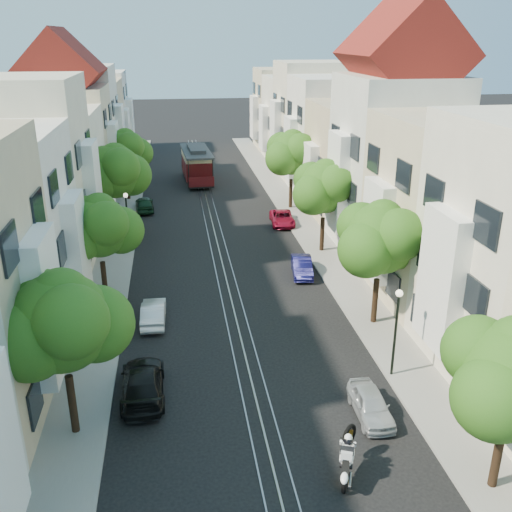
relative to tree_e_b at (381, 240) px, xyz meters
name	(u,v)px	position (x,y,z in m)	size (l,w,h in m)	color
ground	(212,222)	(-7.26, 19.02, -4.73)	(200.00, 200.00, 0.00)	black
sidewalk_east	(298,218)	(-0.01, 19.02, -4.67)	(2.50, 80.00, 0.12)	gray
sidewalk_west	(123,225)	(-14.51, 19.02, -4.67)	(2.50, 80.00, 0.12)	gray
rail_left	(205,222)	(-7.81, 19.02, -4.72)	(0.06, 80.00, 0.02)	gray
rail_slot	(212,222)	(-7.26, 19.02, -4.72)	(0.06, 80.00, 0.02)	gray
rail_right	(219,222)	(-6.71, 19.02, -4.72)	(0.06, 80.00, 0.02)	gray
lane_line	(212,222)	(-7.26, 19.02, -4.73)	(0.08, 80.00, 0.01)	tan
townhouses_east	(355,156)	(4.61, 18.94, 0.45)	(7.75, 72.00, 12.00)	beige
townhouses_west	(55,166)	(-19.13, 18.94, 0.35)	(7.75, 72.00, 11.76)	silver
tree_e_b	(381,240)	(0.00, 0.00, 0.00)	(4.93, 4.08, 6.68)	black
tree_e_c	(325,189)	(0.00, 11.00, -0.13)	(4.84, 3.99, 6.52)	black
tree_e_d	(292,154)	(0.00, 22.00, 0.13)	(5.01, 4.16, 6.85)	black
tree_w_a	(63,324)	(-14.40, -7.00, 0.00)	(4.93, 4.08, 6.68)	black
tree_w_b	(100,228)	(-14.40, 5.00, -0.34)	(4.72, 3.87, 6.27)	black
tree_w_c	(115,173)	(-14.40, 16.00, 0.34)	(5.13, 4.28, 7.09)	black
tree_w_d	(126,151)	(-14.40, 27.00, -0.13)	(4.84, 3.99, 6.52)	black
lamp_east	(397,320)	(-0.96, -4.98, -1.89)	(0.32, 0.32, 4.16)	black
lamp_west	(127,213)	(-13.56, 13.02, -1.89)	(0.32, 0.32, 4.16)	black
sportbike_rider	(347,455)	(-4.82, -10.72, -3.83)	(1.16, 2.16, 1.60)	black
cable_car	(197,163)	(-7.76, 33.37, -2.75)	(3.18, 8.84, 3.35)	black
parked_car_e_near	(371,404)	(-2.86, -7.59, -4.19)	(1.29, 3.21, 1.09)	#A2A8AE
parked_car_e_mid	(302,266)	(-2.38, 7.08, -4.16)	(1.21, 3.47, 1.14)	#0C0C3C
parked_car_e_far	(282,218)	(-1.66, 17.56, -4.19)	(1.80, 3.90, 1.08)	maroon
parked_car_w_near	(143,383)	(-11.97, -4.86, -4.09)	(1.81, 4.46, 1.29)	black
parked_car_w_mid	(153,313)	(-11.66, 1.86, -4.16)	(1.22, 3.49, 1.15)	silver
parked_car_w_far	(144,204)	(-12.86, 23.07, -4.09)	(1.52, 3.78, 1.29)	black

